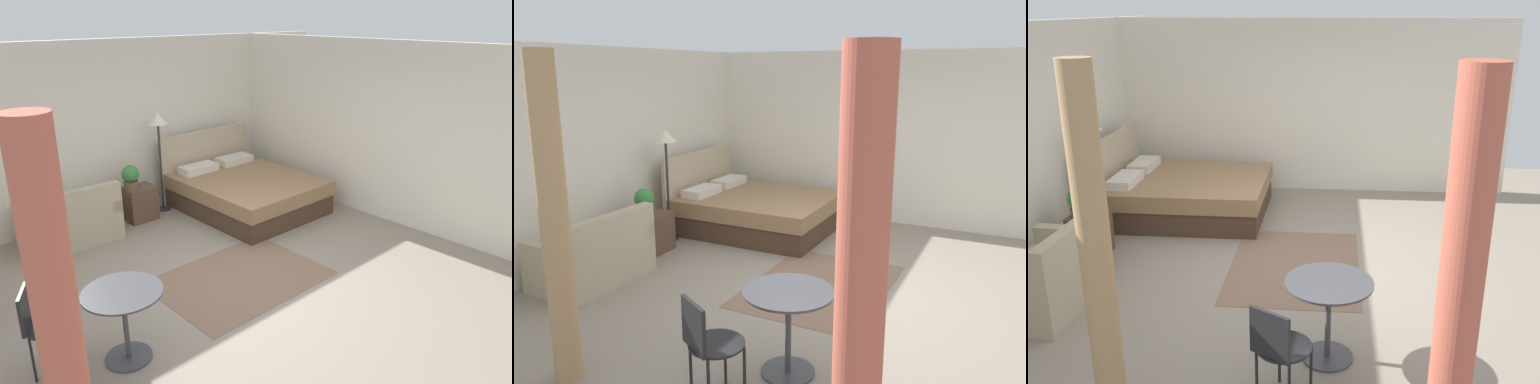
% 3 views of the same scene
% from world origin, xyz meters
% --- Properties ---
extents(ground_plane, '(8.81, 9.18, 0.02)m').
position_xyz_m(ground_plane, '(0.00, 0.00, -0.01)').
color(ground_plane, gray).
extents(wall_back, '(8.81, 0.12, 2.71)m').
position_xyz_m(wall_back, '(0.00, 3.09, 1.36)').
color(wall_back, silver).
rests_on(wall_back, ground).
extents(wall_right, '(0.12, 6.18, 2.71)m').
position_xyz_m(wall_right, '(2.91, 0.00, 1.36)').
color(wall_right, silver).
rests_on(wall_right, ground).
extents(area_rug, '(2.00, 1.48, 0.01)m').
position_xyz_m(area_rug, '(-0.05, 0.04, 0.00)').
color(area_rug, '#7F604C').
rests_on(area_rug, ground).
extents(bed, '(1.85, 2.23, 1.15)m').
position_xyz_m(bed, '(1.54, 1.74, 0.30)').
color(bed, '#473323').
rests_on(bed, ground).
extents(couch, '(1.30, 0.86, 0.85)m').
position_xyz_m(couch, '(-1.12, 2.42, 0.29)').
color(couch, tan).
rests_on(couch, ground).
extents(nightstand, '(0.47, 0.39, 0.53)m').
position_xyz_m(nightstand, '(0.02, 2.50, 0.27)').
color(nightstand, brown).
rests_on(nightstand, ground).
extents(potted_plant, '(0.27, 0.27, 0.36)m').
position_xyz_m(potted_plant, '(-0.08, 2.54, 0.72)').
color(potted_plant, brown).
rests_on(potted_plant, nightstand).
extents(floor_lamp, '(0.31, 0.31, 1.61)m').
position_xyz_m(floor_lamp, '(0.51, 2.61, 1.35)').
color(floor_lamp, '#2D2D33').
rests_on(floor_lamp, ground).
extents(balcony_table, '(0.73, 0.73, 0.72)m').
position_xyz_m(balcony_table, '(-1.80, -0.36, 0.51)').
color(balcony_table, '#3F3F44').
rests_on(balcony_table, ground).
extents(cafe_chair_near_window, '(0.57, 0.57, 0.84)m').
position_xyz_m(cafe_chair_near_window, '(-2.43, -0.00, 0.52)').
color(cafe_chair_near_window, black).
rests_on(cafe_chair_near_window, ground).
extents(curtain_left, '(0.29, 0.29, 2.57)m').
position_xyz_m(curtain_left, '(-2.66, -1.19, 1.28)').
color(curtain_left, '#C15B47').
rests_on(curtain_left, ground).
extents(curtain_right, '(0.22, 0.22, 2.57)m').
position_xyz_m(curtain_right, '(-2.66, 1.18, 1.28)').
color(curtain_right, tan).
rests_on(curtain_right, ground).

